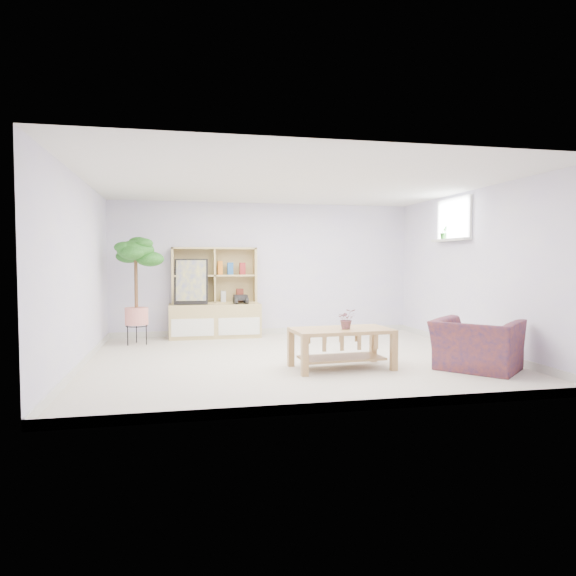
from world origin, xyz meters
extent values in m
cube|color=#BBAC90|center=(0.00, 0.00, 0.00)|extent=(5.50, 5.00, 0.01)
cube|color=silver|center=(0.00, 0.00, 2.40)|extent=(5.50, 5.00, 0.01)
cube|color=silver|center=(0.00, 2.50, 1.20)|extent=(5.50, 0.01, 2.40)
cube|color=silver|center=(0.00, -2.50, 1.20)|extent=(5.50, 0.01, 2.40)
cube|color=silver|center=(-2.75, 0.00, 1.20)|extent=(0.01, 5.00, 2.40)
cube|color=silver|center=(2.75, 0.00, 1.20)|extent=(0.01, 5.00, 2.40)
cube|color=silver|center=(2.67, 0.60, 1.68)|extent=(0.14, 1.00, 0.04)
imported|color=#125819|center=(0.51, -0.75, 0.63)|extent=(0.25, 0.22, 0.25)
imported|color=#22204D|center=(2.05, -1.17, 0.36)|extent=(1.27, 1.28, 0.72)
imported|color=#164812|center=(2.67, 0.83, 1.81)|extent=(0.15, 0.13, 0.22)
camera|label=1|loc=(-1.51, -6.81, 1.35)|focal=32.00mm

